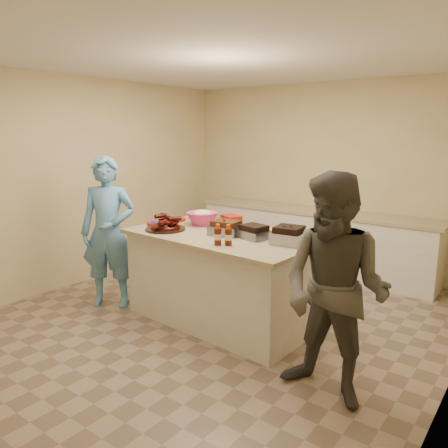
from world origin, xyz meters
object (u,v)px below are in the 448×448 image
Objects in this scene: bbq_bottle_a at (218,245)px; plastic_cup at (192,219)px; island at (221,320)px; bbq_bottle_b at (228,245)px; roasting_pan at (289,244)px; guest_gray at (329,397)px; coleslaw_bowl at (202,225)px; mustard_bottle at (220,229)px; rib_platter at (166,230)px; guest_blue at (113,304)px.

plastic_cup is (-1.01, 0.80, 0.00)m from bbq_bottle_a.
bbq_bottle_b reaches higher than island.
roasting_pan reaches higher than guest_gray.
plastic_cup is (-0.31, 0.18, 0.00)m from coleslaw_bowl.
mustard_bottle is 0.64m from plastic_cup.
roasting_pan is at bearing -13.00° from plastic_cup.
rib_platter is 2.19× the size of bbq_bottle_b.
mustard_bottle reaches higher than island.
island is 10.22× the size of bbq_bottle_b.
island is 1.17× the size of guest_gray.
rib_platter is 0.94m from bbq_bottle_b.
plastic_cup is (-1.52, 0.35, -0.00)m from roasting_pan.
plastic_cup is 2.68m from guest_gray.
mustard_bottle is at bearing 43.34° from rib_platter.
bbq_bottle_a is (0.70, -0.62, 0.00)m from coleslaw_bowl.
island is 1.16× the size of guest_blue.
roasting_pan is 2.19× the size of mustard_bottle.
mustard_bottle is at bearing 159.10° from guest_gray.
roasting_pan is 0.93m from mustard_bottle.
rib_platter reaches higher than plastic_cup.
bbq_bottle_a is at bearing -11.04° from rib_platter.
roasting_pan is at bearing -7.99° from coleslaw_bowl.
guest_blue is 1.01× the size of guest_gray.
roasting_pan is at bearing 9.03° from island.
plastic_cup is at bearing 149.60° from coleslaw_bowl.
bbq_bottle_b is (0.93, -0.11, 0.00)m from rib_platter.
plastic_cup reaches higher than guest_blue.
bbq_bottle_a is 0.71m from mustard_bottle.
roasting_pan is at bearing -20.12° from guest_blue.
coleslaw_bowl is 1.83× the size of bbq_bottle_b.
mustard_bottle is 0.08× the size of guest_gray.
coleslaw_bowl reaches higher than mustard_bottle.
bbq_bottle_a is 1.53× the size of mustard_bottle.
island is 1.05m from bbq_bottle_a.
roasting_pan is at bearing 43.13° from bbq_bottle_b.
bbq_bottle_a is (0.24, -0.37, 0.96)m from island.
bbq_bottle_b is at bearing -34.17° from plastic_cup.
rib_platter is (-0.60, -0.20, 0.96)m from island.
coleslaw_bowl is at bearing 165.71° from roasting_pan.
mustard_bottle is at bearing -20.12° from plastic_cup.
mustard_bottle is 1.49× the size of plastic_cup.
bbq_bottle_a is (0.85, -0.17, 0.00)m from rib_platter.
bbq_bottle_a is at bearing 174.16° from guest_gray.
bbq_bottle_a reaches higher than mustard_bottle.
rib_platter is 4.90× the size of plastic_cup.
bbq_bottle_a is 0.12× the size of guest_blue.
rib_platter reaches higher than guest_blue.
guest_blue is (-1.63, -0.10, -0.96)m from bbq_bottle_b.
bbq_bottle_b is 2.23× the size of plastic_cup.
guest_gray is at bearing -11.06° from bbq_bottle_a.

